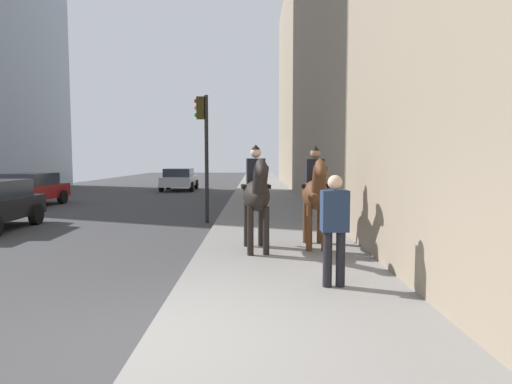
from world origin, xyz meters
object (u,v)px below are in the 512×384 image
mounted_horse_near (256,193)px  pedestrian_greeting (334,223)px  mounted_horse_far (315,192)px  car_mid_lane (179,179)px  traffic_light_near_curb (204,138)px  car_near_lane (28,189)px

mounted_horse_near → pedestrian_greeting: mounted_horse_near is taller
mounted_horse_near → mounted_horse_far: (0.38, -1.29, -0.01)m
pedestrian_greeting → car_mid_lane: bearing=13.5°
mounted_horse_far → pedestrian_greeting: size_ratio=1.31×
pedestrian_greeting → traffic_light_near_curb: size_ratio=0.42×
pedestrian_greeting → car_near_lane: bearing=39.9°
car_mid_lane → traffic_light_near_curb: bearing=-168.0°
car_mid_lane → car_near_lane: bearing=151.6°
mounted_horse_near → traffic_light_near_curb: (4.84, 1.66, 1.37)m
car_mid_lane → pedestrian_greeting: bearing=-165.2°
mounted_horse_far → pedestrian_greeting: (-2.90, 0.12, -0.24)m
traffic_light_near_curb → mounted_horse_near: bearing=-161.0°
mounted_horse_near → mounted_horse_far: 1.34m
traffic_light_near_curb → pedestrian_greeting: bearing=-158.9°
pedestrian_greeting → car_near_lane: pedestrian_greeting is taller
car_near_lane → car_mid_lane: bearing=155.2°
mounted_horse_far → car_mid_lane: (18.67, 6.26, -0.58)m
car_mid_lane → mounted_horse_near: bearing=-166.4°
pedestrian_greeting → car_mid_lane: size_ratio=0.42×
traffic_light_near_curb → mounted_horse_far: bearing=-146.5°
mounted_horse_near → mounted_horse_far: mounted_horse_near is taller
mounted_horse_near → car_mid_lane: size_ratio=0.56×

